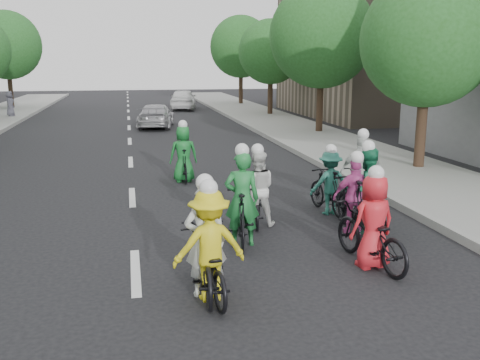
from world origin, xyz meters
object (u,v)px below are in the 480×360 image
object	(u,v)px
follow_car_trail	(183,99)
follow_car_lead	(156,116)
cyclist_3	(354,202)
cyclist_4	(371,231)
cyclist_2	(209,255)
cyclist_1	(365,198)
cyclist_9	(183,159)
cyclist_8	(360,180)
cyclist_0	(205,255)
spectator_2	(10,104)
cyclist_5	(241,209)
cyclist_6	(257,196)
cyclist_7	(329,187)

from	to	relation	value
follow_car_trail	follow_car_lead	bearing A→B (deg)	85.46
cyclist_3	cyclist_4	bearing A→B (deg)	80.59
cyclist_2	cyclist_3	distance (m)	4.01
cyclist_1	follow_car_trail	distance (m)	29.27
cyclist_1	cyclist_9	xyz separation A→B (m)	(-3.04, 5.39, -0.05)
cyclist_8	cyclist_0	bearing A→B (deg)	54.32
cyclist_3	spectator_2	bearing A→B (deg)	-61.04
cyclist_8	spectator_2	world-z (taller)	cyclist_8
cyclist_0	cyclist_9	xyz separation A→B (m)	(0.47, 7.64, 0.06)
cyclist_5	cyclist_6	xyz separation A→B (m)	(0.56, 1.13, -0.05)
cyclist_0	follow_car_trail	distance (m)	31.65
cyclist_6	cyclist_5	bearing A→B (deg)	75.17
cyclist_8	follow_car_lead	world-z (taller)	cyclist_8
cyclist_6	follow_car_lead	distance (m)	17.83
cyclist_4	follow_car_lead	xyz separation A→B (m)	(-2.42, 20.44, -0.00)
cyclist_3	cyclist_9	xyz separation A→B (m)	(-2.79, 5.42, 0.02)
cyclist_4	cyclist_7	bearing A→B (deg)	-108.59
cyclist_4	cyclist_8	xyz separation A→B (m)	(1.37, 3.49, 0.04)
cyclist_0	cyclist_4	size ratio (longest dim) A/B	0.92
cyclist_1	cyclist_3	distance (m)	0.26
cyclist_9	spectator_2	xyz separation A→B (m)	(-8.45, 19.67, 0.25)
cyclist_3	cyclist_8	distance (m)	2.01
cyclist_1	spectator_2	bearing A→B (deg)	-71.74
cyclist_4	cyclist_2	bearing A→B (deg)	3.42
cyclist_6	cyclist_9	size ratio (longest dim) A/B	0.98
cyclist_8	follow_car_trail	size ratio (longest dim) A/B	0.43
cyclist_0	cyclist_1	world-z (taller)	cyclist_1
cyclist_2	follow_car_lead	xyz separation A→B (m)	(0.37, 21.12, -0.04)
follow_car_trail	cyclist_6	bearing A→B (deg)	95.99
spectator_2	cyclist_3	bearing A→B (deg)	-148.25
cyclist_0	cyclist_9	world-z (taller)	cyclist_0
cyclist_0	follow_car_trail	xyz separation A→B (m)	(2.90, 31.52, 0.16)
spectator_2	cyclist_2	bearing A→B (deg)	-156.12
cyclist_3	cyclist_2	bearing A→B (deg)	41.22
cyclist_0	cyclist_3	size ratio (longest dim) A/B	0.98
cyclist_3	follow_car_trail	distance (m)	29.30
cyclist_1	cyclist_2	xyz separation A→B (m)	(-3.48, -2.41, -0.06)
cyclist_5	cyclist_6	size ratio (longest dim) A/B	1.11
cyclist_2	cyclist_4	world-z (taller)	cyclist_2
cyclist_2	cyclist_4	distance (m)	2.88
cyclist_8	follow_car_lead	xyz separation A→B (m)	(-3.79, 16.96, -0.04)
cyclist_7	cyclist_1	bearing A→B (deg)	90.75
cyclist_3	cyclist_4	world-z (taller)	cyclist_4
cyclist_0	cyclist_6	size ratio (longest dim) A/B	1.09
follow_car_lead	cyclist_3	bearing A→B (deg)	106.82
cyclist_3	follow_car_lead	bearing A→B (deg)	-76.50
follow_car_trail	cyclist_3	bearing A→B (deg)	99.47
cyclist_1	cyclist_3	bearing A→B (deg)	1.24
cyclist_1	cyclist_4	world-z (taller)	cyclist_1
cyclist_6	cyclist_7	xyz separation A→B (m)	(1.77, 0.48, 0.00)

